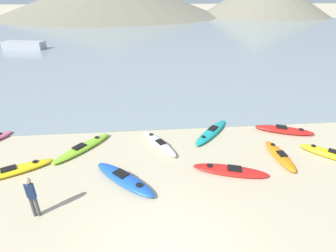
% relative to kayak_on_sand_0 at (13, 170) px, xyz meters
% --- Properties ---
extents(bay_water, '(160.00, 70.00, 0.06)m').
position_rel_kayak_on_sand_0_xyz_m(bay_water, '(6.28, 38.43, -0.11)').
color(bay_water, gray).
rests_on(bay_water, ground_plane).
extents(kayak_on_sand_0, '(3.21, 2.04, 0.33)m').
position_rel_kayak_on_sand_0_xyz_m(kayak_on_sand_0, '(0.00, 0.00, 0.00)').
color(kayak_on_sand_0, yellow).
rests_on(kayak_on_sand_0, ground_plane).
extents(kayak_on_sand_1, '(3.18, 1.83, 0.36)m').
position_rel_kayak_on_sand_0_xyz_m(kayak_on_sand_1, '(13.51, 2.52, 0.01)').
color(kayak_on_sand_1, red).
rests_on(kayak_on_sand_1, ground_plane).
extents(kayak_on_sand_2, '(2.73, 3.13, 0.34)m').
position_rel_kayak_on_sand_0_xyz_m(kayak_on_sand_2, '(9.40, 2.68, 0.00)').
color(kayak_on_sand_2, teal).
rests_on(kayak_on_sand_2, ground_plane).
extents(kayak_on_sand_3, '(0.74, 2.66, 0.39)m').
position_rel_kayak_on_sand_0_xyz_m(kayak_on_sand_3, '(12.04, 0.03, 0.03)').
color(kayak_on_sand_3, orange).
rests_on(kayak_on_sand_3, ground_plane).
extents(kayak_on_sand_4, '(1.94, 2.90, 0.35)m').
position_rel_kayak_on_sand_0_xyz_m(kayak_on_sand_4, '(6.44, 1.69, 0.01)').
color(kayak_on_sand_4, white).
rests_on(kayak_on_sand_4, ground_plane).
extents(kayak_on_sand_5, '(2.89, 2.91, 0.39)m').
position_rel_kayak_on_sand_0_xyz_m(kayak_on_sand_5, '(4.81, -1.05, 0.03)').
color(kayak_on_sand_5, blue).
rests_on(kayak_on_sand_5, ground_plane).
extents(kayak_on_sand_7, '(2.75, 3.10, 0.32)m').
position_rel_kayak_on_sand_0_xyz_m(kayak_on_sand_7, '(2.60, 1.67, -0.01)').
color(kayak_on_sand_7, '#8CCC2D').
rests_on(kayak_on_sand_7, ground_plane).
extents(kayak_on_sand_8, '(2.44, 2.31, 0.39)m').
position_rel_kayak_on_sand_0_xyz_m(kayak_on_sand_8, '(14.49, -0.06, 0.03)').
color(kayak_on_sand_8, yellow).
rests_on(kayak_on_sand_8, ground_plane).
extents(kayak_on_sand_9, '(3.34, 1.72, 0.29)m').
position_rel_kayak_on_sand_0_xyz_m(kayak_on_sand_9, '(9.39, -0.83, -0.02)').
color(kayak_on_sand_9, red).
rests_on(kayak_on_sand_9, ground_plane).
extents(person_near_foreground, '(0.33, 0.28, 1.63)m').
position_rel_kayak_on_sand_0_xyz_m(person_near_foreground, '(1.87, -2.61, 0.79)').
color(person_near_foreground, '#4C4C4C').
rests_on(person_near_foreground, ground_plane).
extents(moored_boat_1, '(5.76, 2.77, 1.02)m').
position_rel_kayak_on_sand_0_xyz_m(moored_boat_1, '(-10.60, 29.12, 0.42)').
color(moored_boat_1, '#B2B2B7').
rests_on(moored_boat_1, bay_water).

